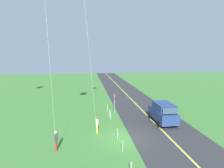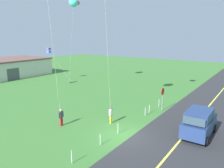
# 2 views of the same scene
# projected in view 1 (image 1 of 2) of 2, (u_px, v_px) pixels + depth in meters

# --- Properties ---
(ground_plane) EXTENTS (120.00, 120.00, 0.10)m
(ground_plane) POSITION_uv_depth(u_px,v_px,m) (125.00, 139.00, 17.40)
(ground_plane) COLOR #3D7533
(asphalt_road) EXTENTS (120.00, 7.00, 0.00)m
(asphalt_road) POSITION_uv_depth(u_px,v_px,m) (168.00, 136.00, 17.91)
(asphalt_road) COLOR #2D2D30
(asphalt_road) RESTS_ON ground
(road_centre_stripe) EXTENTS (120.00, 0.16, 0.00)m
(road_centre_stripe) POSITION_uv_depth(u_px,v_px,m) (168.00, 136.00, 17.91)
(road_centre_stripe) COLOR #E5E04C
(road_centre_stripe) RESTS_ON asphalt_road
(car_suv_foreground) EXTENTS (4.40, 2.12, 2.24)m
(car_suv_foreground) POSITION_uv_depth(u_px,v_px,m) (163.00, 112.00, 21.27)
(car_suv_foreground) COLOR navy
(car_suv_foreground) RESTS_ON ground
(stop_sign) EXTENTS (0.76, 0.08, 2.56)m
(stop_sign) POSITION_uv_depth(u_px,v_px,m) (114.00, 99.00, 24.59)
(stop_sign) COLOR gray
(stop_sign) RESTS_ON ground
(person_adult_near) EXTENTS (0.58, 0.22, 1.60)m
(person_adult_near) POSITION_uv_depth(u_px,v_px,m) (56.00, 140.00, 15.04)
(person_adult_near) COLOR red
(person_adult_near) RESTS_ON ground
(person_adult_companion) EXTENTS (0.58, 0.22, 1.60)m
(person_adult_companion) POSITION_uv_depth(u_px,v_px,m) (97.00, 124.00, 18.48)
(person_adult_companion) COLOR yellow
(person_adult_companion) RESTS_ON ground
(fence_post_1) EXTENTS (0.05, 0.05, 0.90)m
(fence_post_1) POSITION_uv_depth(u_px,v_px,m) (123.00, 146.00, 14.94)
(fence_post_1) COLOR silver
(fence_post_1) RESTS_ON ground
(fence_post_2) EXTENTS (0.05, 0.05, 0.90)m
(fence_post_2) POSITION_uv_depth(u_px,v_px,m) (118.00, 134.00, 17.30)
(fence_post_2) COLOR silver
(fence_post_2) RESTS_ON ground
(fence_post_3) EXTENTS (0.05, 0.05, 0.90)m
(fence_post_3) POSITION_uv_depth(u_px,v_px,m) (111.00, 116.00, 22.28)
(fence_post_3) COLOR silver
(fence_post_3) RESTS_ON ground
(fence_post_4) EXTENTS (0.05, 0.05, 0.90)m
(fence_post_4) POSITION_uv_depth(u_px,v_px,m) (110.00, 113.00, 23.21)
(fence_post_4) COLOR silver
(fence_post_4) RESTS_ON ground
(fence_post_5) EXTENTS (0.05, 0.05, 0.90)m
(fence_post_5) POSITION_uv_depth(u_px,v_px,m) (107.00, 108.00, 25.74)
(fence_post_5) COLOR silver
(fence_post_5) RESTS_ON ground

